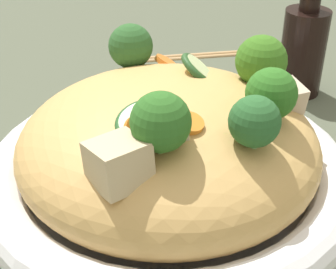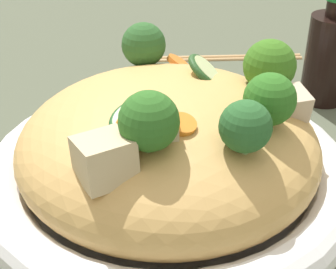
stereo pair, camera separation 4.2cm
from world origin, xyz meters
name	(u,v)px [view 2 (the right image)]	position (x,y,z in m)	size (l,w,h in m)	color
ground_plane	(168,205)	(0.00, 0.00, 0.00)	(3.00, 3.00, 0.00)	#4C5240
serving_bowl	(168,179)	(0.00, 0.00, 0.03)	(0.32, 0.32, 0.06)	white
noodle_heap	(168,144)	(0.00, 0.00, 0.07)	(0.25, 0.25, 0.10)	tan
broccoli_florets	(212,83)	(-0.03, 0.01, 0.12)	(0.19, 0.24, 0.07)	#9DB66E
carrot_coins	(162,105)	(0.01, 0.00, 0.11)	(0.13, 0.15, 0.03)	orange
zucchini_slices	(171,95)	(0.00, 0.00, 0.11)	(0.14, 0.09, 0.03)	beige
chicken_chunks	(168,135)	(0.03, 0.04, 0.11)	(0.20, 0.05, 0.04)	#CAB095
soy_sauce_bottle	(328,56)	(-0.27, -0.08, 0.06)	(0.05, 0.05, 0.14)	black
chopsticks_pair	(223,56)	(-0.24, -0.24, 0.00)	(0.21, 0.12, 0.01)	tan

